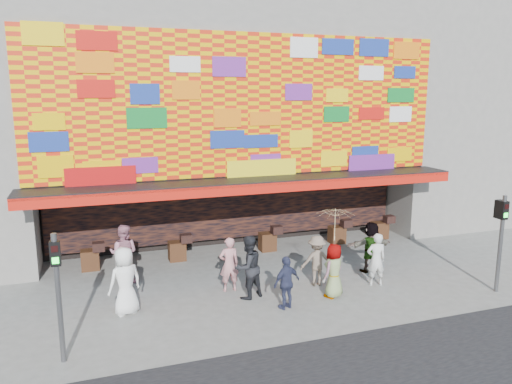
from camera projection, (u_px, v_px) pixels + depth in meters
ground at (290, 299)px, 14.67m from camera, size 90.00×90.00×0.00m
shop_building at (217, 111)px, 21.23m from camera, size 15.20×9.40×10.00m
neighbor_right at (467, 93)px, 25.11m from camera, size 11.00×8.00×12.00m
signal_left at (58, 284)px, 10.92m from camera, size 0.22×0.20×3.00m
signal_right at (502, 233)px, 14.92m from camera, size 0.22×0.20×3.00m
ped_a at (125, 281)px, 13.54m from camera, size 1.08×0.90×1.90m
ped_b at (229, 264)px, 15.17m from camera, size 0.62×0.41×1.69m
ped_c at (248, 267)px, 14.63m from camera, size 1.11×1.00×1.89m
ped_d at (317, 261)px, 15.64m from camera, size 1.11×0.73×1.60m
ped_e at (287, 283)px, 13.93m from camera, size 0.97×0.64×1.53m
ped_f at (371, 247)px, 16.83m from camera, size 1.63×0.60×1.73m
ped_g at (334, 271)px, 14.71m from camera, size 0.94×0.83×1.63m
ped_h at (376, 259)px, 15.62m from camera, size 0.68×0.51×1.69m
ped_i at (124, 253)px, 15.92m from camera, size 1.10×0.98×1.88m
parasol at (335, 225)px, 14.45m from camera, size 1.27×1.29×1.96m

